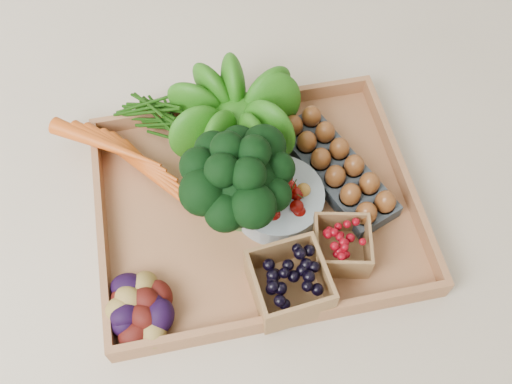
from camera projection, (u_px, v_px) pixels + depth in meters
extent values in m
plane|color=beige|center=(256.00, 209.00, 1.03)|extent=(4.00, 4.00, 0.00)
cube|color=#AA7147|center=(256.00, 207.00, 1.02)|extent=(0.55, 0.45, 0.01)
sphere|color=#14570D|center=(238.00, 110.00, 1.02)|extent=(0.17, 0.17, 0.17)
cylinder|color=#8C9EA5|center=(278.00, 200.00, 0.99)|extent=(0.16, 0.16, 0.04)
cube|color=#3B444B|center=(336.00, 170.00, 1.03)|extent=(0.18, 0.28, 0.03)
cube|color=black|center=(289.00, 283.00, 0.90)|extent=(0.13, 0.13, 0.08)
cube|color=maroon|center=(341.00, 245.00, 0.94)|extent=(0.11, 0.11, 0.06)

